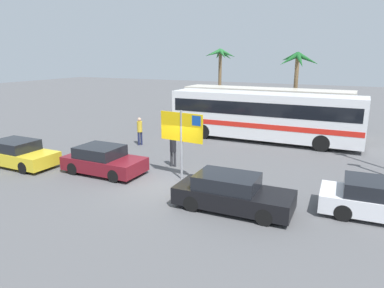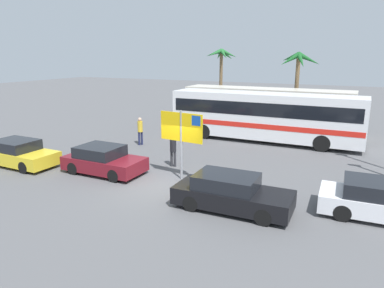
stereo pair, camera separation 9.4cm
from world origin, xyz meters
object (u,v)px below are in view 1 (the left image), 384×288
bus_rear_coach (265,107)px  car_white (383,200)px  car_black (232,193)px  car_yellow (18,154)px  pedestrian_near_sign (140,129)px  bus_front_coach (263,114)px  pedestrian_crossing_lot (173,148)px  ferry_sign (182,130)px  car_maroon (103,160)px

bus_rear_coach → car_white: bearing=-59.6°
car_white → car_black: bearing=-164.3°
car_yellow → pedestrian_near_sign: pedestrian_near_sign is taller
car_black → bus_front_coach: bearing=97.9°
pedestrian_near_sign → pedestrian_crossing_lot: bearing=176.8°
pedestrian_crossing_lot → car_white: bearing=71.7°
bus_rear_coach → ferry_sign: size_ratio=3.86×
ferry_sign → car_maroon: ferry_sign is taller
car_black → pedestrian_crossing_lot: size_ratio=2.65×
car_white → ferry_sign: bearing=174.3°
car_white → car_maroon: (-12.00, -0.41, -0.00)m
ferry_sign → car_black: ferry_sign is taller
car_black → pedestrian_crossing_lot: pedestrian_crossing_lot is taller
ferry_sign → car_yellow: size_ratio=0.77×
bus_front_coach → pedestrian_near_sign: size_ratio=6.97×
bus_front_coach → ferry_sign: 9.11m
car_yellow → pedestrian_near_sign: (3.23, 6.35, 0.41)m
bus_rear_coach → ferry_sign: (-0.57, -12.44, 0.54)m
car_yellow → car_white: bearing=5.3°
pedestrian_crossing_lot → car_yellow: bearing=-72.0°
car_maroon → pedestrian_near_sign: (-1.50, 5.37, 0.41)m
ferry_sign → pedestrian_crossing_lot: ferry_sign is taller
bus_rear_coach → ferry_sign: 12.46m
car_white → car_yellow: (-16.74, -1.39, -0.00)m
car_maroon → pedestrian_near_sign: size_ratio=2.21×
car_black → car_yellow: 11.73m
pedestrian_near_sign → pedestrian_crossing_lot: pedestrian_near_sign is taller
car_white → pedestrian_crossing_lot: bearing=165.8°
bus_front_coach → car_black: size_ratio=2.83×
car_black → car_white: (5.01, 1.65, 0.00)m
bus_front_coach → car_maroon: (-5.22, -9.85, -1.15)m
bus_rear_coach → bus_front_coach: bearing=-77.3°
pedestrian_near_sign → pedestrian_crossing_lot: 5.05m
bus_rear_coach → ferry_sign: bearing=-92.6°
bus_front_coach → bus_rear_coach: size_ratio=1.00×
pedestrian_crossing_lot → ferry_sign: bearing=34.6°
bus_front_coach → ferry_sign: ferry_sign is taller
car_yellow → pedestrian_crossing_lot: 8.02m
bus_front_coach → bus_rear_coach: same height
ferry_sign → pedestrian_crossing_lot: bearing=137.4°
ferry_sign → car_black: (3.12, -2.10, -1.69)m
car_white → car_yellow: bearing=-177.8°
pedestrian_crossing_lot → pedestrian_near_sign: bearing=-133.2°
bus_rear_coach → car_white: (7.57, -12.89, -1.15)m
car_maroon → pedestrian_near_sign: 5.59m
car_black → pedestrian_near_sign: 10.77m
bus_front_coach → pedestrian_crossing_lot: size_ratio=7.51×
ferry_sign → car_white: (8.14, -0.45, -1.69)m
car_white → pedestrian_near_sign: bearing=157.3°
car_black → car_maroon: size_ratio=1.11×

